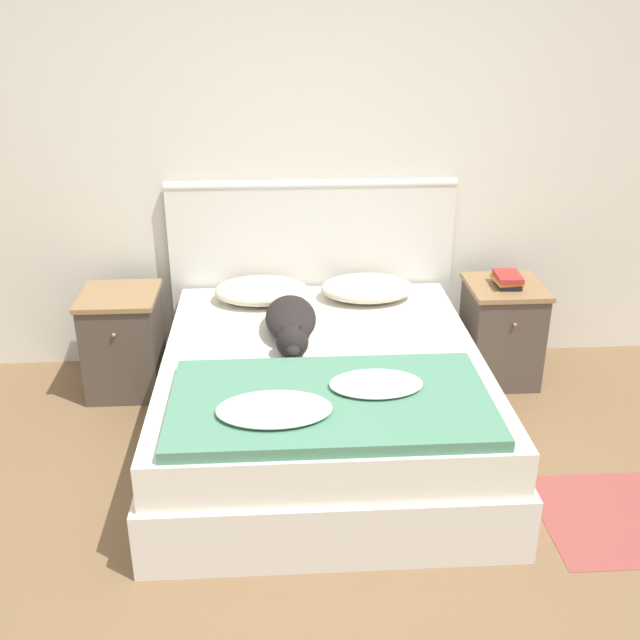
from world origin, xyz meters
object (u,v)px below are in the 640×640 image
at_px(pillow_right, 367,288).
at_px(book_stack, 508,280).
at_px(bed, 322,400).
at_px(nightstand_right, 501,332).
at_px(dog, 291,322).
at_px(pillow_left, 261,290).
at_px(nightstand_left, 124,342).

distance_m(pillow_right, book_stack, 0.81).
bearing_deg(bed, nightstand_right, 30.57).
xyz_separation_m(bed, nightstand_right, (1.11, 0.66, 0.05)).
height_order(pillow_right, book_stack, book_stack).
bearing_deg(dog, pillow_left, 108.14).
distance_m(nightstand_right, pillow_left, 1.45).
bearing_deg(dog, nightstand_right, 18.80).
relative_size(dog, book_stack, 3.53).
relative_size(bed, pillow_left, 3.55).
relative_size(nightstand_left, pillow_right, 1.11).
xyz_separation_m(nightstand_left, pillow_right, (1.42, 0.06, 0.28)).
height_order(pillow_right, dog, dog).
bearing_deg(pillow_left, bed, -66.74).
relative_size(nightstand_left, book_stack, 2.91).
xyz_separation_m(bed, nightstand_left, (-1.11, 0.66, 0.05)).
xyz_separation_m(bed, book_stack, (1.11, 0.64, 0.39)).
bearing_deg(pillow_right, book_stack, -5.86).
distance_m(bed, nightstand_right, 1.30).
bearing_deg(pillow_left, dog, -71.86).
relative_size(bed, nightstand_left, 3.18).
bearing_deg(pillow_right, dog, -132.98).
relative_size(nightstand_right, pillow_left, 1.11).
distance_m(bed, pillow_right, 0.85).
xyz_separation_m(pillow_right, dog, (-0.46, -0.49, 0.01)).
xyz_separation_m(dog, book_stack, (1.26, 0.41, 0.05)).
height_order(nightstand_left, pillow_right, pillow_right).
height_order(nightstand_right, pillow_left, pillow_left).
xyz_separation_m(bed, dog, (-0.15, 0.23, 0.34)).
xyz_separation_m(nightstand_right, dog, (-1.26, -0.43, 0.29)).
bearing_deg(book_stack, pillow_right, 174.14).
xyz_separation_m(nightstand_left, pillow_left, (0.81, 0.06, 0.28)).
relative_size(bed, nightstand_right, 3.18).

